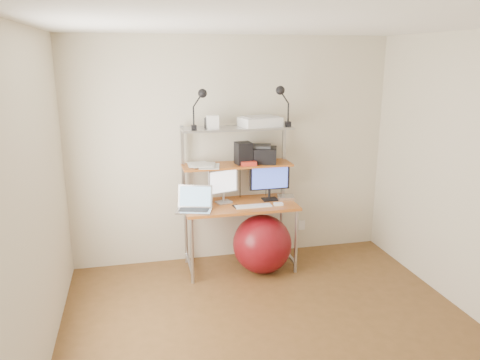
# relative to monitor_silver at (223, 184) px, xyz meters

# --- Properties ---
(room) EXTENTS (3.60, 3.60, 3.60)m
(room) POSITION_rel_monitor_silver_xyz_m (0.16, -1.53, 0.30)
(room) COLOR brown
(room) RESTS_ON ground
(computer_desk) EXTENTS (1.20, 0.60, 1.57)m
(computer_desk) POSITION_rel_monitor_silver_xyz_m (0.16, -0.03, 0.01)
(computer_desk) COLOR #BF5D25
(computer_desk) RESTS_ON ground
(desktop) EXTENTS (1.20, 0.60, 0.00)m
(desktop) POSITION_rel_monitor_silver_xyz_m (0.16, -0.09, -0.21)
(desktop) COLOR #BF5D25
(desktop) RESTS_ON computer_desk
(mid_shelf) EXTENTS (1.18, 0.34, 0.00)m
(mid_shelf) POSITION_rel_monitor_silver_xyz_m (0.16, 0.04, 0.20)
(mid_shelf) COLOR #BF5D25
(mid_shelf) RESTS_ON computer_desk
(top_shelf) EXTENTS (1.18, 0.34, 0.00)m
(top_shelf) POSITION_rel_monitor_silver_xyz_m (0.16, 0.04, 0.60)
(top_shelf) COLOR #A9A9AE
(top_shelf) RESTS_ON computer_desk
(floor) EXTENTS (3.60, 3.60, 0.00)m
(floor) POSITION_rel_monitor_silver_xyz_m (0.16, -1.53, -0.95)
(floor) COLOR brown
(floor) RESTS_ON ground
(wall_outlet) EXTENTS (0.08, 0.01, 0.12)m
(wall_outlet) POSITION_rel_monitor_silver_xyz_m (1.01, 0.25, -0.65)
(wall_outlet) COLOR white
(wall_outlet) RESTS_ON room
(monitor_silver) EXTENTS (0.34, 0.17, 0.40)m
(monitor_silver) POSITION_rel_monitor_silver_xyz_m (0.00, 0.00, 0.00)
(monitor_silver) COLOR #ACABB0
(monitor_silver) RESTS_ON desktop
(monitor_black) EXTENTS (0.45, 0.13, 0.45)m
(monitor_black) POSITION_rel_monitor_silver_xyz_m (0.51, -0.01, 0.02)
(monitor_black) COLOR black
(monitor_black) RESTS_ON desktop
(laptop) EXTENTS (0.42, 0.38, 0.31)m
(laptop) POSITION_rel_monitor_silver_xyz_m (-0.34, -0.18, -0.16)
(laptop) COLOR silver
(laptop) RESTS_ON desktop
(keyboard) EXTENTS (0.39, 0.11, 0.01)m
(keyboard) POSITION_rel_monitor_silver_xyz_m (0.28, -0.22, -0.20)
(keyboard) COLOR white
(keyboard) RESTS_ON desktop
(mouse) EXTENTS (0.10, 0.06, 0.03)m
(mouse) POSITION_rel_monitor_silver_xyz_m (0.55, -0.24, -0.20)
(mouse) COLOR white
(mouse) RESTS_ON desktop
(mac_mini) EXTENTS (0.21, 0.21, 0.03)m
(mac_mini) POSITION_rel_monitor_silver_xyz_m (0.70, -0.02, -0.19)
(mac_mini) COLOR silver
(mac_mini) RESTS_ON desktop
(phone) EXTENTS (0.08, 0.12, 0.01)m
(phone) POSITION_rel_monitor_silver_xyz_m (0.10, -0.20, -0.20)
(phone) COLOR black
(phone) RESTS_ON desktop
(printer) EXTENTS (0.46, 0.38, 0.19)m
(printer) POSITION_rel_monitor_silver_xyz_m (0.40, 0.07, 0.29)
(printer) COLOR black
(printer) RESTS_ON mid_shelf
(nas_cube) EXTENTS (0.18, 0.18, 0.24)m
(nas_cube) POSITION_rel_monitor_silver_xyz_m (0.23, 0.02, 0.32)
(nas_cube) COLOR black
(nas_cube) RESTS_ON mid_shelf
(red_box) EXTENTS (0.18, 0.13, 0.05)m
(red_box) POSITION_rel_monitor_silver_xyz_m (0.26, -0.06, 0.23)
(red_box) COLOR red
(red_box) RESTS_ON mid_shelf
(scanner) EXTENTS (0.47, 0.36, 0.11)m
(scanner) POSITION_rel_monitor_silver_xyz_m (0.41, 0.05, 0.65)
(scanner) COLOR white
(scanner) RESTS_ON top_shelf
(box_white) EXTENTS (0.12, 0.10, 0.14)m
(box_white) POSITION_rel_monitor_silver_xyz_m (-0.11, -0.01, 0.67)
(box_white) COLOR white
(box_white) RESTS_ON top_shelf
(box_grey) EXTENTS (0.13, 0.13, 0.10)m
(box_grey) POSITION_rel_monitor_silver_xyz_m (-0.12, 0.07, 0.65)
(box_grey) COLOR #2E2E31
(box_grey) RESTS_ON top_shelf
(clip_lamp_left) EXTENTS (0.16, 0.09, 0.41)m
(clip_lamp_left) POSITION_rel_monitor_silver_xyz_m (-0.24, -0.07, 0.90)
(clip_lamp_left) COLOR black
(clip_lamp_left) RESTS_ON top_shelf
(clip_lamp_right) EXTENTS (0.17, 0.10, 0.43)m
(clip_lamp_right) POSITION_rel_monitor_silver_xyz_m (0.62, -0.05, 0.92)
(clip_lamp_right) COLOR black
(clip_lamp_right) RESTS_ON top_shelf
(exercise_ball) EXTENTS (0.63, 0.63, 0.63)m
(exercise_ball) POSITION_rel_monitor_silver_xyz_m (0.37, -0.24, -0.63)
(exercise_ball) COLOR maroon
(exercise_ball) RESTS_ON floor
(paper_stack) EXTENTS (0.35, 0.39, 0.02)m
(paper_stack) POSITION_rel_monitor_silver_xyz_m (-0.21, 0.03, 0.21)
(paper_stack) COLOR white
(paper_stack) RESTS_ON mid_shelf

